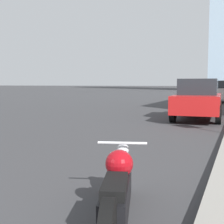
# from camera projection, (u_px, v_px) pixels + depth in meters

# --- Properties ---
(motorcycle) EXTENTS (0.92, 2.30, 0.77)m
(motorcycle) POSITION_uv_depth(u_px,v_px,m) (118.00, 191.00, 3.21)
(motorcycle) COLOR black
(motorcycle) RESTS_ON ground_plane
(parked_car_red) EXTENTS (2.03, 4.59, 1.68)m
(parked_car_red) POSITION_uv_depth(u_px,v_px,m) (198.00, 99.00, 12.99)
(parked_car_red) COLOR red
(parked_car_red) RESTS_ON ground_plane
(parked_car_white) EXTENTS (1.95, 4.31, 1.73)m
(parked_car_white) POSITION_uv_depth(u_px,v_px,m) (220.00, 91.00, 24.80)
(parked_car_white) COLOR silver
(parked_car_white) RESTS_ON ground_plane
(parked_car_yellow) EXTENTS (2.29, 4.10, 1.71)m
(parked_car_yellow) POSITION_uv_depth(u_px,v_px,m) (224.00, 89.00, 34.58)
(parked_car_yellow) COLOR gold
(parked_car_yellow) RESTS_ON ground_plane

